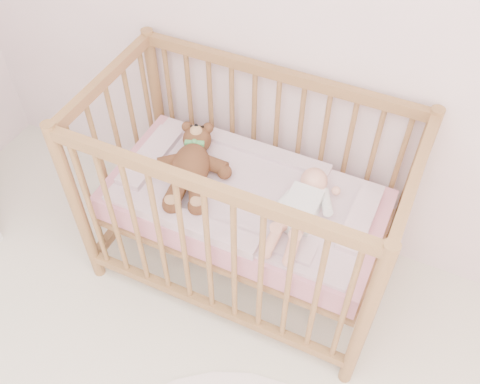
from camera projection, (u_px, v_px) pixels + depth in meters
The scene contains 5 objects.
crib at pixel (245, 202), 2.38m from camera, with size 1.36×0.76×1.00m, color #9A6641, non-canonical shape.
mattress at pixel (245, 204), 2.39m from camera, with size 1.22×0.62×0.13m, color pink.
blanket at pixel (245, 193), 2.34m from camera, with size 1.10×0.58×0.06m, color pink, non-canonical shape.
baby at pixel (301, 205), 2.20m from camera, with size 0.25×0.52×0.13m, color white, non-canonical shape.
teddy_bear at pixel (191, 165), 2.33m from camera, with size 0.37×0.52×0.15m, color brown, non-canonical shape.
Camera 1 is at (0.35, 0.19, 2.32)m, focal length 40.00 mm.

